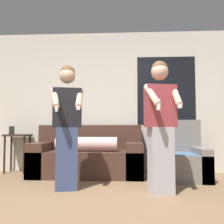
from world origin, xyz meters
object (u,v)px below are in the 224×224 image
Objects in this scene: armchair at (177,160)px; person_right at (161,124)px; couch at (88,157)px; person_left at (67,125)px; side_table at (17,142)px.

armchair is 1.25m from person_right.
person_left is (-0.13, -1.08, 0.55)m from couch.
person_left is 1.00× the size of person_right.
person_left is 1.25m from person_right.
person_right reaches higher than armchair.
person_right is at bearing -7.24° from person_left.
couch is at bearing 172.44° from armchair.
side_table is 1.84m from person_left.
side_table is at bearing 170.20° from couch.
couch is 1.41m from side_table.
person_right reaches higher than person_left.
person_left is (1.24, -1.32, 0.30)m from side_table.
couch is 1.76m from person_right.
armchair reaches higher than couch.
armchair reaches higher than side_table.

